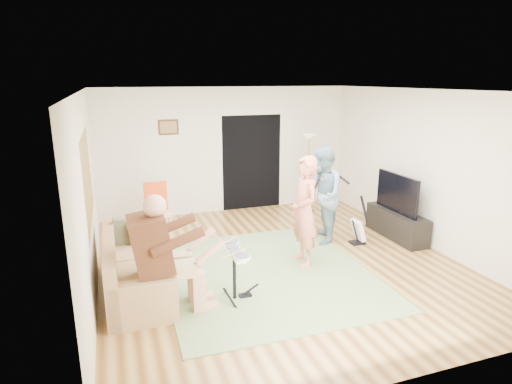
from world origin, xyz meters
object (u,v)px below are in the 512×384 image
guitarist (322,196)px  torchiere_lamp (308,159)px  tv_cabinet (397,224)px  drum_kit (234,277)px  singer (304,212)px  television (397,193)px  sofa (131,274)px  guitar_spare (358,230)px  dining_chair (158,218)px

guitarist → torchiere_lamp: guitarist is taller
guitarist → tv_cabinet: guitarist is taller
drum_kit → guitarist: (2.06, 1.50, 0.54)m
torchiere_lamp → singer: bearing=-116.8°
singer → drum_kit: bearing=-59.6°
guitarist → television: guitarist is taller
guitarist → television: size_ratio=1.56×
drum_kit → tv_cabinet: (3.50, 1.25, -0.07)m
sofa → guitar_spare: 3.98m
drum_kit → guitar_spare: size_ratio=0.84×
singer → tv_cabinet: (2.15, 0.52, -0.62)m
sofa → dining_chair: bearing=73.4°
guitarist → tv_cabinet: 1.59m
television → guitar_spare: bearing=-176.5°
drum_kit → guitar_spare: guitar_spare is taller
drum_kit → sofa: bearing=153.2°
guitar_spare → television: size_ratio=0.80×
guitar_spare → guitarist: bearing=153.0°
guitar_spare → singer: bearing=-160.2°
singer → torchiere_lamp: singer is taller
tv_cabinet → singer: bearing=-166.4°
guitar_spare → tv_cabinet: bearing=3.3°
dining_chair → sofa: bearing=-109.5°
guitarist → guitar_spare: 0.90m
guitarist → torchiere_lamp: (0.56, 1.73, 0.31)m
singer → dining_chair: bearing=-132.1°
torchiere_lamp → tv_cabinet: torchiere_lamp is taller
guitarist → guitar_spare: guitarist is taller
guitar_spare → television: 1.00m
singer → guitarist: singer is taller
drum_kit → singer: (1.35, 0.73, 0.55)m
drum_kit → guitarist: size_ratio=0.43×
torchiere_lamp → television: (0.83, -1.98, -0.33)m
drum_kit → tv_cabinet: drum_kit is taller
sofa → guitarist: size_ratio=1.16×
dining_chair → tv_cabinet: bearing=-21.8°
sofa → torchiere_lamp: 4.77m
sofa → dining_chair: 2.13m
guitarist → sofa: bearing=-59.3°
guitar_spare → television: bearing=3.5°
torchiere_lamp → guitar_spare: bearing=-89.1°
singer → dining_chair: singer is taller
guitarist → television: (1.39, -0.25, -0.02)m
singer → guitar_spare: singer is taller
sofa → torchiere_lamp: bearing=33.5°
singer → television: 2.16m
dining_chair → tv_cabinet: dining_chair is taller
singer → dining_chair: size_ratio=1.71×
guitarist → tv_cabinet: size_ratio=1.24×
guitarist → torchiere_lamp: bearing=178.5°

